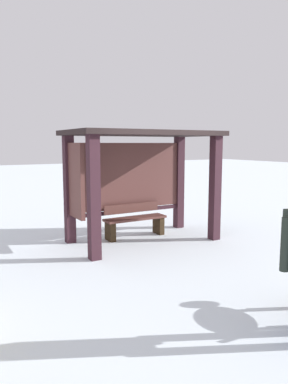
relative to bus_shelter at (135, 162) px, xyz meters
name	(u,v)px	position (x,y,z in m)	size (l,w,h in m)	color
ground_plane	(143,241)	(0.09, -0.18, -1.65)	(60.00, 60.00, 0.00)	white
bus_shelter	(135,162)	(0.00, 0.00, 0.00)	(3.12, 1.68, 2.30)	#361D25
bench_left_inside	(135,221)	(0.09, 0.20, -1.30)	(1.41, 0.38, 0.72)	brown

